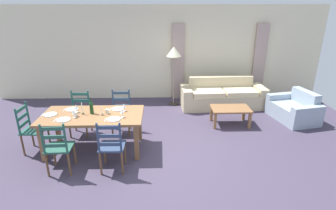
{
  "coord_description": "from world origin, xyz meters",
  "views": [
    {
      "loc": [
        0.06,
        -4.51,
        2.71
      ],
      "look_at": [
        0.21,
        0.6,
        0.75
      ],
      "focal_mm": 28.35,
      "sensor_mm": 36.0,
      "label": 1
    }
  ],
  "objects_px": {
    "wine_glass_near_left": "(74,112)",
    "wine_glass_near_right": "(122,112)",
    "armchair_upholstered": "(295,110)",
    "dining_chair_near_right": "(112,146)",
    "standing_lamp": "(174,55)",
    "dining_chair_near_left": "(58,147)",
    "coffee_cup_secondary": "(76,114)",
    "dining_table": "(93,119)",
    "dining_chair_far_right": "(121,112)",
    "wine_glass_far_right": "(124,106)",
    "wine_bottle": "(91,108)",
    "coffee_cup_primary": "(107,111)",
    "dining_chair_far_left": "(80,113)",
    "dining_chair_head_west": "(31,129)",
    "couch": "(222,96)",
    "wine_glass_far_left": "(76,107)",
    "coffee_table": "(230,110)"
  },
  "relations": [
    {
      "from": "wine_glass_near_left",
      "to": "wine_glass_near_right",
      "type": "height_order",
      "value": "same"
    },
    {
      "from": "wine_glass_near_right",
      "to": "armchair_upholstered",
      "type": "distance_m",
      "value": 4.36
    },
    {
      "from": "dining_chair_near_right",
      "to": "standing_lamp",
      "type": "height_order",
      "value": "standing_lamp"
    },
    {
      "from": "dining_chair_near_left",
      "to": "coffee_cup_secondary",
      "type": "height_order",
      "value": "dining_chair_near_left"
    },
    {
      "from": "dining_table",
      "to": "wine_glass_near_right",
      "type": "height_order",
      "value": "wine_glass_near_right"
    },
    {
      "from": "coffee_cup_secondary",
      "to": "armchair_upholstered",
      "type": "xyz_separation_m",
      "value": [
        4.91,
        1.43,
        -0.55
      ]
    },
    {
      "from": "dining_chair_far_right",
      "to": "wine_glass_far_right",
      "type": "relative_size",
      "value": 5.96
    },
    {
      "from": "wine_bottle",
      "to": "dining_chair_near_right",
      "type": "bearing_deg",
      "value": -58.35
    },
    {
      "from": "dining_table",
      "to": "dining_chair_near_right",
      "type": "relative_size",
      "value": 1.98
    },
    {
      "from": "dining_chair_near_right",
      "to": "dining_chair_far_right",
      "type": "bearing_deg",
      "value": 91.63
    },
    {
      "from": "dining_chair_near_left",
      "to": "armchair_upholstered",
      "type": "xyz_separation_m",
      "value": [
        5.04,
        2.1,
        -0.23
      ]
    },
    {
      "from": "coffee_cup_primary",
      "to": "dining_chair_far_left",
      "type": "bearing_deg",
      "value": 137.05
    },
    {
      "from": "dining_chair_far_left",
      "to": "dining_chair_head_west",
      "type": "height_order",
      "value": "same"
    },
    {
      "from": "coffee_cup_primary",
      "to": "standing_lamp",
      "type": "distance_m",
      "value": 2.88
    },
    {
      "from": "dining_chair_near_left",
      "to": "dining_chair_far_right",
      "type": "height_order",
      "value": "same"
    },
    {
      "from": "wine_glass_near_right",
      "to": "coffee_cup_secondary",
      "type": "distance_m",
      "value": 0.87
    },
    {
      "from": "dining_chair_far_left",
      "to": "dining_chair_near_left",
      "type": "bearing_deg",
      "value": -88.16
    },
    {
      "from": "wine_bottle",
      "to": "coffee_cup_secondary",
      "type": "distance_m",
      "value": 0.3
    },
    {
      "from": "dining_table",
      "to": "couch",
      "type": "distance_m",
      "value": 3.81
    },
    {
      "from": "wine_glass_near_left",
      "to": "dining_table",
      "type": "bearing_deg",
      "value": 25.79
    },
    {
      "from": "dining_chair_near_left",
      "to": "wine_glass_near_right",
      "type": "bearing_deg",
      "value": 30.51
    },
    {
      "from": "wine_bottle",
      "to": "wine_glass_far_left",
      "type": "bearing_deg",
      "value": 167.13
    },
    {
      "from": "dining_chair_near_right",
      "to": "wine_glass_far_right",
      "type": "xyz_separation_m",
      "value": [
        0.12,
        0.88,
        0.38
      ]
    },
    {
      "from": "dining_chair_far_left",
      "to": "standing_lamp",
      "type": "xyz_separation_m",
      "value": [
        2.12,
        1.77,
        0.93
      ]
    },
    {
      "from": "wine_bottle",
      "to": "coffee_cup_secondary",
      "type": "bearing_deg",
      "value": -154.22
    },
    {
      "from": "wine_glass_far_left",
      "to": "coffee_cup_primary",
      "type": "relative_size",
      "value": 1.79
    },
    {
      "from": "wine_glass_near_left",
      "to": "standing_lamp",
      "type": "height_order",
      "value": "standing_lamp"
    },
    {
      "from": "wine_glass_far_left",
      "to": "dining_chair_near_right",
      "type": "bearing_deg",
      "value": -47.12
    },
    {
      "from": "dining_chair_near_left",
      "to": "dining_chair_head_west",
      "type": "xyz_separation_m",
      "value": [
        -0.77,
        0.73,
        0.0
      ]
    },
    {
      "from": "dining_chair_head_west",
      "to": "standing_lamp",
      "type": "height_order",
      "value": "standing_lamp"
    },
    {
      "from": "dining_chair_far_right",
      "to": "standing_lamp",
      "type": "relative_size",
      "value": 0.59
    },
    {
      "from": "coffee_cup_secondary",
      "to": "couch",
      "type": "xyz_separation_m",
      "value": [
        3.29,
        2.38,
        -0.5
      ]
    },
    {
      "from": "wine_glass_far_right",
      "to": "coffee_cup_primary",
      "type": "relative_size",
      "value": 1.79
    },
    {
      "from": "wine_glass_far_left",
      "to": "coffee_table",
      "type": "height_order",
      "value": "wine_glass_far_left"
    },
    {
      "from": "dining_chair_head_west",
      "to": "coffee_table",
      "type": "xyz_separation_m",
      "value": [
        4.12,
        1.1,
        -0.12
      ]
    },
    {
      "from": "dining_chair_far_right",
      "to": "coffee_table",
      "type": "distance_m",
      "value": 2.54
    },
    {
      "from": "dining_chair_near_right",
      "to": "wine_glass_near_right",
      "type": "height_order",
      "value": "dining_chair_near_right"
    },
    {
      "from": "dining_table",
      "to": "armchair_upholstered",
      "type": "distance_m",
      "value": 4.84
    },
    {
      "from": "dining_chair_near_left",
      "to": "coffee_table",
      "type": "xyz_separation_m",
      "value": [
        3.35,
        1.83,
        -0.12
      ]
    },
    {
      "from": "dining_chair_near_left",
      "to": "dining_chair_head_west",
      "type": "height_order",
      "value": "same"
    },
    {
      "from": "wine_bottle",
      "to": "armchair_upholstered",
      "type": "relative_size",
      "value": 0.24
    },
    {
      "from": "dining_chair_near_right",
      "to": "wine_glass_far_right",
      "type": "bearing_deg",
      "value": 82.39
    },
    {
      "from": "dining_chair_far_left",
      "to": "couch",
      "type": "relative_size",
      "value": 0.41
    },
    {
      "from": "wine_glass_far_right",
      "to": "couch",
      "type": "bearing_deg",
      "value": 41.58
    },
    {
      "from": "wine_bottle",
      "to": "wine_glass_far_left",
      "type": "distance_m",
      "value": 0.32
    },
    {
      "from": "wine_glass_near_right",
      "to": "dining_table",
      "type": "bearing_deg",
      "value": 165.15
    },
    {
      "from": "dining_chair_near_left",
      "to": "couch",
      "type": "relative_size",
      "value": 0.41
    },
    {
      "from": "wine_glass_near_right",
      "to": "coffee_table",
      "type": "xyz_separation_m",
      "value": [
        2.35,
        1.24,
        -0.51
      ]
    },
    {
      "from": "dining_table",
      "to": "dining_chair_far_right",
      "type": "relative_size",
      "value": 1.98
    },
    {
      "from": "coffee_table",
      "to": "standing_lamp",
      "type": "relative_size",
      "value": 0.55
    }
  ]
}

